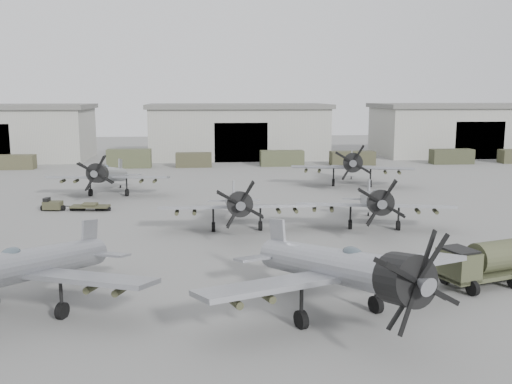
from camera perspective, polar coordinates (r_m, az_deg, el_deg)
ground at (r=33.67m, az=5.41°, el=-8.11°), size 220.00×220.00×0.00m
hangar_center at (r=93.79m, az=-1.81°, el=6.15°), size 29.00×14.80×8.70m
hangar_right at (r=103.52m, az=19.80°, el=5.93°), size 29.00×14.80×8.70m
support_truck_1 at (r=85.90m, az=-23.04°, el=2.77°), size 5.61×2.20×1.97m
support_truck_2 at (r=82.53m, az=-12.56°, el=3.29°), size 6.10×2.20×2.62m
support_truck_3 at (r=81.97m, az=-6.25°, el=3.21°), size 5.09×2.20×2.02m
support_truck_4 at (r=82.80m, az=2.61°, el=3.40°), size 6.27×2.20×2.22m
support_truck_5 at (r=84.93m, az=9.61°, el=3.36°), size 6.49×2.20×2.01m
support_truck_6 at (r=90.09m, az=18.97°, el=3.38°), size 6.25×2.20×2.18m
aircraft_near_0 at (r=28.94m, az=-22.41°, el=-6.97°), size 12.78×11.55×5.17m
aircraft_near_1 at (r=26.36m, az=8.68°, el=-7.59°), size 13.63×12.31×5.51m
aircraft_mid_1 at (r=43.08m, az=-1.92°, el=-1.13°), size 11.84×10.65×4.76m
aircraft_mid_2 at (r=44.40m, az=11.82°, el=-0.97°), size 12.16×10.95×4.83m
aircraft_far_0 at (r=59.77m, az=-14.62°, el=1.71°), size 12.42×11.18×4.95m
aircraft_far_1 at (r=64.72m, az=9.60°, el=2.69°), size 13.69×12.32×5.45m
fuel_tanker at (r=33.84m, az=22.51°, el=-6.29°), size 6.61×4.14×2.42m
tug_trailer at (r=53.73m, az=-18.38°, el=-1.31°), size 5.95×1.84×1.18m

